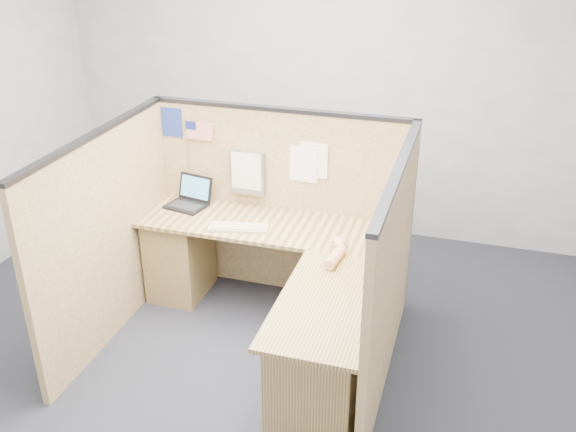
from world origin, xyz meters
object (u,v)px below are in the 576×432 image
(l_desk, at_px, (276,293))
(laptop, at_px, (189,198))
(mouse, at_px, (340,244))
(keyboard, at_px, (238,227))

(l_desk, relative_size, laptop, 5.78)
(l_desk, xyz_separation_m, mouse, (0.41, 0.19, 0.36))
(laptop, relative_size, keyboard, 0.74)
(l_desk, height_order, mouse, mouse)
(l_desk, relative_size, mouse, 17.74)
(l_desk, relative_size, keyboard, 4.31)
(keyboard, xyz_separation_m, mouse, (0.77, -0.05, 0.01))
(keyboard, bearing_deg, laptop, 139.28)
(laptop, bearing_deg, mouse, -4.11)
(laptop, xyz_separation_m, mouse, (1.30, -0.35, -0.03))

